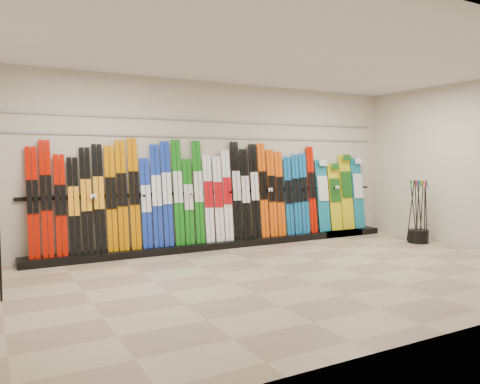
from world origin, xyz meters
TOP-DOWN VIEW (x-y plane):
  - floor at (0.00, 0.00)m, footprint 8.00×8.00m
  - back_wall at (0.00, 2.50)m, footprint 8.00×0.00m
  - right_wall at (4.00, 0.00)m, footprint 0.00×5.00m
  - ceiling at (0.00, 0.00)m, footprint 8.00×8.00m
  - ski_rack_base at (0.22, 2.28)m, footprint 8.00×0.40m
  - skis at (-0.46, 2.33)m, footprint 5.38×0.24m
  - snowboards at (2.94, 2.35)m, footprint 1.24×0.24m
  - pole_bin at (3.60, 0.89)m, footprint 0.38×0.38m
  - ski_poles at (3.58, 0.87)m, footprint 0.23×0.37m
  - slatwall_rail_0 at (0.00, 2.48)m, footprint 7.60×0.02m
  - slatwall_rail_1 at (0.00, 2.48)m, footprint 7.60×0.02m

SIDE VIEW (x-z plane):
  - floor at x=0.00m, z-range 0.00..0.00m
  - ski_rack_base at x=0.22m, z-range 0.00..0.12m
  - pole_bin at x=3.60m, z-range 0.00..0.25m
  - ski_poles at x=3.58m, z-range 0.02..1.20m
  - snowboards at x=2.94m, z-range 0.08..1.65m
  - skis at x=-0.46m, z-range 0.04..1.88m
  - back_wall at x=0.00m, z-range -2.50..5.50m
  - right_wall at x=4.00m, z-range -1.00..4.00m
  - slatwall_rail_0 at x=0.00m, z-range 1.98..2.02m
  - slatwall_rail_1 at x=0.00m, z-range 2.28..2.31m
  - ceiling at x=0.00m, z-range 3.00..3.00m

